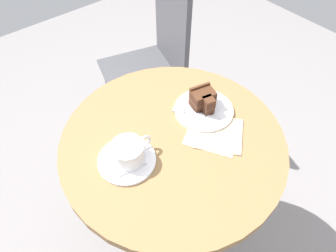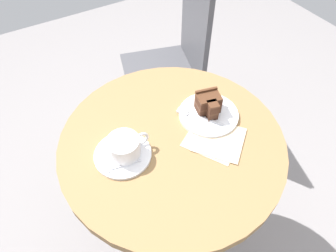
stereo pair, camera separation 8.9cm
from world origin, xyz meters
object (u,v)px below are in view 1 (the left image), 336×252
Objects in this scene: saucer at (127,160)px; cake_plate at (204,110)px; fork at (191,112)px; cafe_chair at (157,52)px; coffee_cup at (129,152)px; cake_slice at (203,99)px; teaspoon at (125,173)px; napkin at (216,133)px.

cake_plate is at bearing 0.27° from saucer.
fork is 0.15× the size of cafe_chair.
coffee_cup is 1.41× the size of cake_slice.
teaspoon is 0.54× the size of cake_plate.
teaspoon is at bearing -138.24° from coffee_cup.
teaspoon is at bearing 66.03° from fork.
teaspoon is (-0.03, -0.04, 0.01)m from saucer.
napkin is (0.26, -0.09, -0.04)m from coffee_cup.
teaspoon is 1.17× the size of cake_slice.
cake_plate is at bearing 0.64° from coffee_cup.
teaspoon is 0.34m from cake_slice.
coffee_cup is at bearing 59.82° from fork.
teaspoon is at bearing -129.40° from saucer.
cake_slice is (0.34, 0.05, 0.03)m from teaspoon.
cafe_chair reaches higher than saucer.
cake_slice reaches higher than teaspoon.
teaspoon is 0.29m from fork.
cafe_chair is at bearing 66.81° from cake_plate.
teaspoon is 0.11× the size of cafe_chair.
saucer is 1.22× the size of fork.
cake_plate is 0.66m from cafe_chair.
fork is at bearing -159.15° from teaspoon.
saucer is 1.88× the size of cake_slice.
cake_slice is at bearing -161.12° from teaspoon.
coffee_cup is at bearing -177.15° from cake_slice.
cake_plate is at bearing -110.21° from cake_slice.
coffee_cup is 0.30m from cake_slice.
saucer is at bearing -177.57° from cake_slice.
cake_plate is 0.87× the size of napkin.
saucer is 1.61× the size of teaspoon.
coffee_cup reaches higher than saucer.
teaspoon is 0.87m from cafe_chair.
teaspoon reaches higher than napkin.
teaspoon reaches higher than saucer.
saucer is at bearing 168.06° from coffee_cup.
cafe_chair reaches higher than teaspoon.
cake_slice is 0.10× the size of cafe_chair.
cake_slice is 0.66m from cafe_chair.
cake_slice is 0.06m from fork.
coffee_cup is at bearing 161.56° from napkin.
fork is 0.11m from napkin.
cafe_chair reaches higher than cake_plate.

